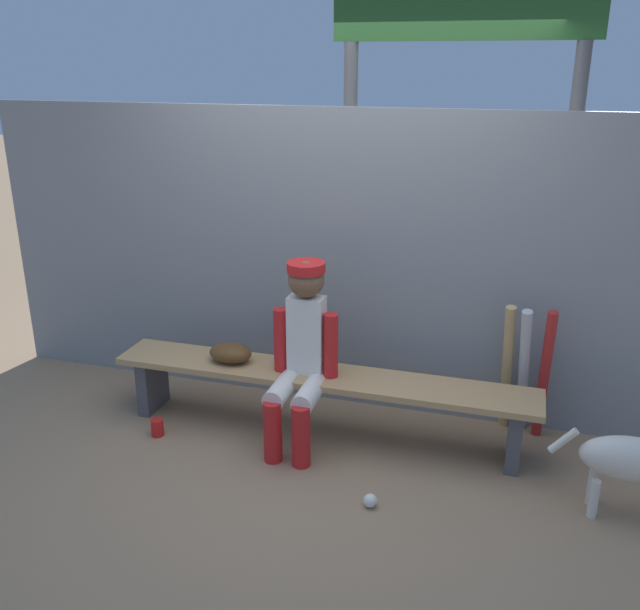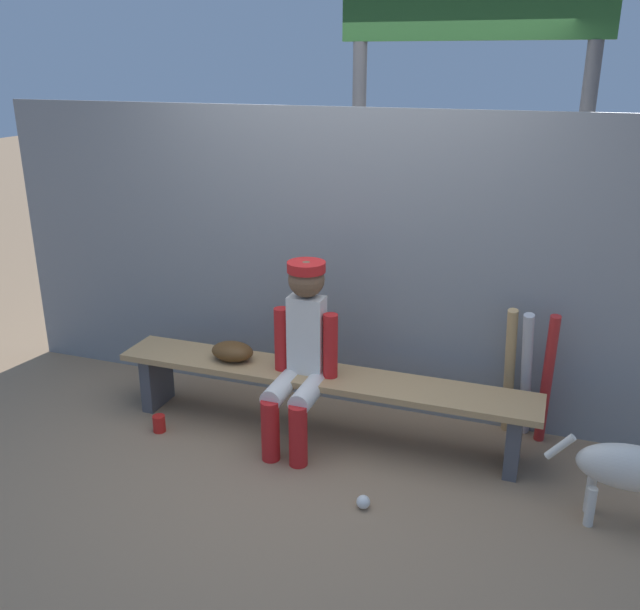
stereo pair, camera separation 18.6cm
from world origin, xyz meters
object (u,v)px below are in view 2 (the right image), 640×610
(bat_wood_tan, at_px, (509,372))
(bat_aluminum_silver, at_px, (526,376))
(dugout_bench, at_px, (320,386))
(player_seated, at_px, (301,350))
(baseball_glove, at_px, (232,351))
(bat_aluminum_red, at_px, (547,380))
(baseball, at_px, (363,502))
(cup_on_ground, at_px, (159,424))
(cup_on_bench, at_px, (290,359))
(scoreboard, at_px, (482,25))

(bat_wood_tan, relative_size, bat_aluminum_silver, 0.99)
(dugout_bench, relative_size, player_seated, 2.36)
(baseball_glove, distance_m, bat_aluminum_red, 1.96)
(bat_wood_tan, bearing_deg, player_seated, -157.98)
(bat_wood_tan, xyz_separation_m, bat_aluminum_red, (0.22, -0.03, -0.00))
(bat_aluminum_silver, distance_m, baseball, 1.31)
(cup_on_ground, height_order, cup_on_bench, cup_on_bench)
(cup_on_bench, bearing_deg, dugout_bench, -5.41)
(baseball_glove, height_order, cup_on_ground, baseball_glove)
(bat_wood_tan, relative_size, bat_aluminum_red, 1.01)
(cup_on_ground, distance_m, scoreboard, 3.34)
(dugout_bench, height_order, baseball_glove, baseball_glove)
(player_seated, distance_m, scoreboard, 2.44)
(bat_wood_tan, bearing_deg, bat_aluminum_silver, -10.69)
(bat_aluminum_red, relative_size, cup_on_ground, 7.93)
(bat_aluminum_silver, distance_m, cup_on_ground, 2.33)
(cup_on_ground, xyz_separation_m, scoreboard, (1.65, 1.61, 2.42))
(player_seated, height_order, cup_on_bench, player_seated)
(player_seated, bearing_deg, bat_aluminum_red, 17.57)
(bat_wood_tan, xyz_separation_m, cup_on_bench, (-1.32, -0.36, 0.04))
(baseball_glove, relative_size, cup_on_bench, 2.55)
(bat_wood_tan, distance_m, bat_aluminum_red, 0.23)
(bat_wood_tan, relative_size, scoreboard, 0.25)
(bat_aluminum_silver, relative_size, cup_on_ground, 8.08)
(player_seated, height_order, bat_wood_tan, player_seated)
(baseball, xyz_separation_m, cup_on_bench, (-0.69, 0.67, 0.44))
(player_seated, distance_m, baseball_glove, 0.54)
(cup_on_bench, bearing_deg, cup_on_ground, -156.01)
(bat_aluminum_silver, xyz_separation_m, cup_on_ground, (-2.19, -0.68, -0.38))
(dugout_bench, height_order, scoreboard, scoreboard)
(player_seated, bearing_deg, bat_aluminum_silver, 19.70)
(dugout_bench, distance_m, baseball, 0.86)
(bat_aluminum_silver, distance_m, bat_aluminum_red, 0.12)
(bat_wood_tan, bearing_deg, bat_aluminum_red, -8.79)
(baseball, bearing_deg, cup_on_ground, 167.24)
(player_seated, bearing_deg, cup_on_bench, 134.14)
(bat_aluminum_red, bearing_deg, bat_wood_tan, 171.21)
(dugout_bench, distance_m, bat_wood_tan, 1.17)
(player_seated, xyz_separation_m, bat_aluminum_red, (1.42, 0.45, -0.18))
(dugout_bench, height_order, cup_on_bench, cup_on_bench)
(cup_on_ground, xyz_separation_m, cup_on_bench, (0.77, 0.34, 0.42))
(bat_aluminum_silver, height_order, bat_aluminum_red, bat_aluminum_silver)
(scoreboard, bearing_deg, baseball, -95.54)
(bat_wood_tan, xyz_separation_m, scoreboard, (-0.44, 0.91, 2.03))
(dugout_bench, bearing_deg, baseball, -53.85)
(dugout_bench, height_order, bat_aluminum_red, bat_aluminum_red)
(cup_on_ground, bearing_deg, bat_aluminum_red, 16.04)
(baseball_glove, height_order, scoreboard, scoreboard)
(player_seated, relative_size, cup_on_bench, 10.33)
(baseball, distance_m, cup_on_ground, 1.50)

